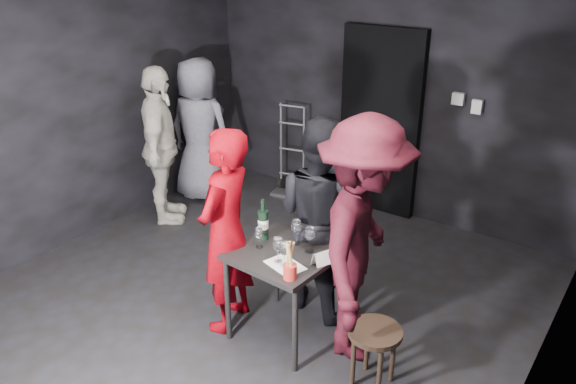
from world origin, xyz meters
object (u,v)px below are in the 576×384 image
Objects in this scene: stool at (375,340)px; bystander_cream at (159,134)px; hand_truck at (291,177)px; woman_black at (321,205)px; man_maroon at (364,213)px; breadstick_cup at (290,261)px; tasting_table at (285,263)px; wine_bottle at (263,224)px; server_red at (225,220)px; bystander_grey at (199,121)px.

stool is 0.23× the size of bystander_cream.
woman_black reaches higher than hand_truck.
stool is 0.25× the size of woman_black.
breadstick_cup is at bearing 127.78° from man_maroon.
hand_truck reaches higher than tasting_table.
hand_truck is 0.60× the size of woman_black.
hand_truck is at bearing 26.87° from man_maroon.
server_red is at bearing -132.32° from wine_bottle.
stool is at bearing -7.36° from tasting_table.
breadstick_cup is (0.70, -0.13, -0.06)m from server_red.
woman_black is 2.31m from bystander_cream.
server_red reaches higher than wine_bottle.
hand_truck is 2.41× the size of stool.
wine_bottle is (-1.10, 0.18, 0.50)m from stool.
breadstick_cup is at bearing -48.57° from tasting_table.
bystander_cream is at bearing 87.55° from bystander_grey.
bystander_cream is (-2.84, 0.69, -0.15)m from man_maroon.
hand_truck is at bearing 120.40° from wine_bottle.
hand_truck is 2.78m from server_red.
stool is 1.42m from server_red.
breadstick_cup reaches higher than stool.
breadstick_cup is (2.60, -1.83, -0.10)m from bystander_grey.
man_maroon reaches higher than hand_truck.
stool is 1.38× the size of wine_bottle.
bystander_cream is 2.18m from wine_bottle.
woman_black reaches higher than wine_bottle.
woman_black is 0.82× the size of man_maroon.
wine_bottle is at bearing 170.82° from stool.
bystander_grey is at bearing -34.42° from bystander_cream.
wine_bottle is (0.20, 0.22, -0.06)m from server_red.
stool is at bearing 143.86° from bystander_grey.
tasting_table is 0.40× the size of server_red.
server_red reaches higher than stool.
wine_bottle is (1.30, -2.22, 0.67)m from hand_truck.
man_maroon is 1.14× the size of bystander_cream.
man_maroon is 7.65× the size of breadstick_cup.
woman_black reaches higher than tasting_table.
man_maroon reaches higher than woman_black.
wine_bottle is at bearing 165.07° from tasting_table.
stool is 0.24× the size of bystander_grey.
hand_truck is 3.31× the size of wine_bottle.
wine_bottle is at bearing -71.86° from hand_truck.
man_maroon is (2.12, -2.11, 0.95)m from hand_truck.
hand_truck is at bearing 135.08° from stool.
server_red is at bearing -159.77° from bystander_cream.
hand_truck is at bearing -67.53° from bystander_cream.
hand_truck is at bearing -37.48° from woman_black.
bystander_cream reaches higher than wine_bottle.
hand_truck is 0.56× the size of bystander_cream.
man_maroon is 0.62m from breadstick_cup.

